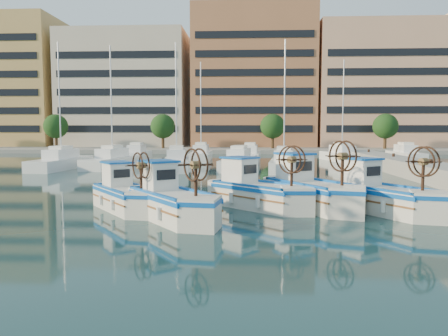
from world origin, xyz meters
The scene contains 8 objects.
ground centered at (0.00, 0.00, 0.00)m, with size 300.00×300.00×0.00m, color #193E43.
waterfront centered at (9.23, 65.04, 11.10)m, with size 180.00×40.00×25.60m.
yacht_marina centered at (-2.35, 27.45, 0.53)m, with size 38.46×22.56×11.50m.
fishing_boat_a centered at (-5.66, 1.31, 0.74)m, with size 3.87×4.35×2.70m.
fishing_boat_b centered at (-3.25, -0.61, 0.81)m, with size 4.23×4.76×2.95m.
fishing_boat_c centered at (0.27, 2.21, 0.81)m, with size 4.58×4.48×2.94m.
fishing_boat_d centered at (2.71, 2.30, 0.87)m, with size 4.19×5.22×3.16m.
fishing_boat_e centered at (5.65, 1.31, 0.82)m, with size 4.09×4.84×2.96m.
Camera 1 is at (-0.20, -17.90, 3.60)m, focal length 35.00 mm.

